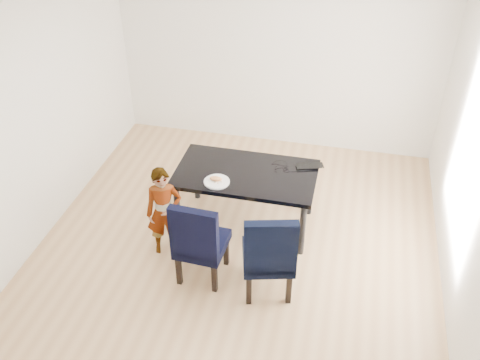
% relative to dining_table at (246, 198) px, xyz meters
% --- Properties ---
extents(floor, '(4.50, 5.00, 0.01)m').
position_rel_dining_table_xyz_m(floor, '(0.00, -0.50, -0.38)').
color(floor, tan).
rests_on(floor, ground).
extents(ceiling, '(4.50, 5.00, 0.01)m').
position_rel_dining_table_xyz_m(ceiling, '(0.00, -0.50, 2.33)').
color(ceiling, white).
rests_on(ceiling, wall_back).
extents(wall_back, '(4.50, 0.01, 2.70)m').
position_rel_dining_table_xyz_m(wall_back, '(0.00, 2.00, 0.98)').
color(wall_back, white).
rests_on(wall_back, ground).
extents(wall_front, '(4.50, 0.01, 2.70)m').
position_rel_dining_table_xyz_m(wall_front, '(0.00, -3.00, 0.98)').
color(wall_front, silver).
rests_on(wall_front, ground).
extents(wall_left, '(0.01, 5.00, 2.70)m').
position_rel_dining_table_xyz_m(wall_left, '(-2.25, -0.50, 0.98)').
color(wall_left, white).
rests_on(wall_left, ground).
extents(wall_right, '(0.01, 5.00, 2.70)m').
position_rel_dining_table_xyz_m(wall_right, '(2.25, -0.50, 0.98)').
color(wall_right, white).
rests_on(wall_right, ground).
extents(dining_table, '(1.60, 0.90, 0.75)m').
position_rel_dining_table_xyz_m(dining_table, '(0.00, 0.00, 0.00)').
color(dining_table, black).
rests_on(dining_table, floor).
extents(chair_left, '(0.52, 0.54, 1.03)m').
position_rel_dining_table_xyz_m(chair_left, '(-0.26, -0.93, 0.14)').
color(chair_left, black).
rests_on(chair_left, floor).
extents(chair_right, '(0.63, 0.64, 1.06)m').
position_rel_dining_table_xyz_m(chair_right, '(0.45, -0.97, 0.15)').
color(chair_right, black).
rests_on(chair_right, floor).
extents(child, '(0.47, 0.39, 1.09)m').
position_rel_dining_table_xyz_m(child, '(-0.77, -0.65, 0.17)').
color(child, orange).
rests_on(child, floor).
extents(plate, '(0.35, 0.35, 0.02)m').
position_rel_dining_table_xyz_m(plate, '(-0.27, -0.26, 0.38)').
color(plate, white).
rests_on(plate, dining_table).
extents(sandwich, '(0.15, 0.09, 0.06)m').
position_rel_dining_table_xyz_m(sandwich, '(-0.28, -0.26, 0.42)').
color(sandwich, '#C57C46').
rests_on(sandwich, plate).
extents(laptop, '(0.36, 0.29, 0.02)m').
position_rel_dining_table_xyz_m(laptop, '(0.68, 0.31, 0.39)').
color(laptop, black).
rests_on(laptop, dining_table).
extents(cable_tangle, '(0.19, 0.19, 0.01)m').
position_rel_dining_table_xyz_m(cable_tangle, '(0.39, 0.13, 0.38)').
color(cable_tangle, black).
rests_on(cable_tangle, dining_table).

